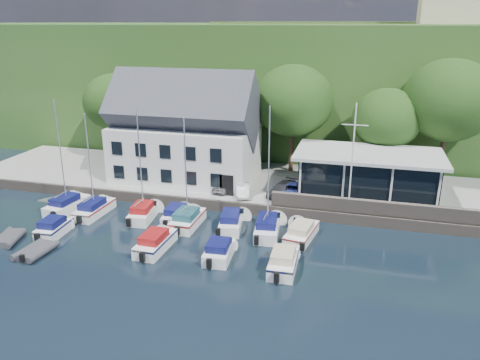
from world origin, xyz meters
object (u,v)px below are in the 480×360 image
Objects in this scene: car_dgrey at (283,189)px; car_blue at (291,190)px; club_pavilion at (367,174)px; boat_r1_7 at (301,231)px; boat_r1_4 at (186,175)px; boat_r2_0 at (54,226)px; dinghy_1 at (35,250)px; car_silver at (225,184)px; boat_r1_3 at (177,213)px; boat_r1_1 at (90,168)px; boat_r1_5 at (231,220)px; car_white at (243,190)px; boat_r1_0 at (62,162)px; dinghy_0 at (9,237)px; harbor_building at (185,137)px; boat_r2_2 at (155,240)px; flagpole at (352,157)px; boat_r1_6 at (268,178)px; boat_r2_3 at (219,249)px; boat_r1_2 at (141,170)px; boat_r2_4 at (284,259)px.

car_dgrey is 0.82m from car_blue.
club_pavilion is 10.29m from boat_r1_7.
boat_r2_0 is at bearing -155.69° from boat_r1_4.
car_blue reaches higher than dinghy_1.
boat_r1_3 is (-2.59, -5.93, -0.88)m from car_silver.
boat_r1_5 is at bearing 3.21° from boat_r1_1.
boat_r1_0 is at bearing -174.34° from car_white.
car_white is 1.09× the size of dinghy_0.
boat_r1_3 is at bearing -146.80° from car_white.
boat_r2_0 is 1.60× the size of dinghy_0.
boat_r2_2 is (2.81, -13.95, -4.61)m from harbor_building.
car_dgrey is 0.65× the size of boat_r1_5.
club_pavilion is 3.95× the size of car_white.
club_pavilion is 4.57m from flagpole.
boat_r1_4 reaches higher than club_pavilion.
car_white is 6.86m from boat_r1_3.
boat_r1_3 is at bearing 9.48° from boat_r1_0.
boat_r1_1 is at bearing -166.24° from car_blue.
boat_r2_0 is at bearing -126.87° from car_dgrey.
harbor_building is at bearing 120.01° from boat_r1_5.
boat_r1_4 is 14.65m from dinghy_0.
boat_r1_7 is (2.79, -0.26, -4.07)m from boat_r1_6.
harbor_building reaches higher than dinghy_1.
boat_r2_0 is at bearing -153.30° from boat_r1_3.
boat_r1_6 is at bearing -71.82° from car_white.
boat_r1_6 is 17.74m from boat_r2_0.
boat_r2_3 is at bearing -99.16° from car_white.
boat_r1_5 is (-4.04, -6.06, -0.88)m from car_blue.
boat_r1_5 is at bearing 36.62° from dinghy_1.
boat_r2_2 is at bearing -63.01° from boat_r1_2.
car_dgrey is 19.96m from boat_r1_0.
boat_r2_2 is (-8.49, -11.28, -0.89)m from car_blue.
boat_r2_2 reaches higher than dinghy_0.
boat_r1_5 is at bearing -98.04° from car_dgrey.
dinghy_1 is at bearing -146.89° from car_white.
boat_r2_3 is at bearing -47.73° from boat_r1_4.
flagpole is 1.02× the size of boat_r1_2.
car_dgrey is at bearing 29.60° from boat_r2_0.
car_silver is at bearing -28.31° from harbor_building.
boat_r1_7 is (-3.37, -5.25, -4.87)m from flagpole.
boat_r2_0 is at bearing -169.67° from boat_r1_5.
boat_r1_3 is (7.64, 0.55, -3.59)m from boat_r1_1.
car_blue is 0.68× the size of boat_r1_3.
boat_r2_4 is (20.81, -5.38, -3.88)m from boat_r1_0.
boat_r1_6 reaches higher than dinghy_0.
boat_r2_0 is (-17.53, -11.00, -0.90)m from car_blue.
dinghy_0 is (-13.84, -12.96, -1.25)m from car_silver.
boat_r2_3 is 1.55× the size of dinghy_1.
car_dgrey is 21.55m from dinghy_1.
boat_r1_6 reaches higher than boat_r2_0.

